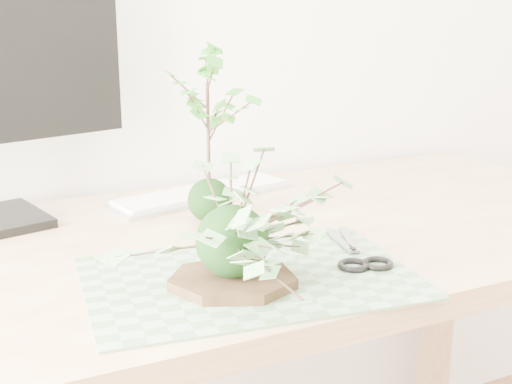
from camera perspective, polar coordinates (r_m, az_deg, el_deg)
desk at (r=1.23m, az=-2.77°, el=-7.53°), size 1.60×0.70×0.74m
cutting_mat at (r=1.03m, az=-0.50°, el=-6.89°), size 0.50×0.37×0.00m
stone_dish at (r=1.00m, az=-1.87°, el=-7.10°), size 0.24×0.24×0.01m
ivy_kokedama at (r=0.96m, az=-1.93°, el=-1.29°), size 0.35×0.35×0.20m
maple_kokedama at (r=1.23m, az=-3.90°, el=7.85°), size 0.20×0.20×0.33m
keyboard at (r=1.43m, az=-4.33°, el=-0.14°), size 0.40×0.19×0.02m
scissors at (r=1.10m, az=8.71°, el=-5.24°), size 0.10×0.20×0.01m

